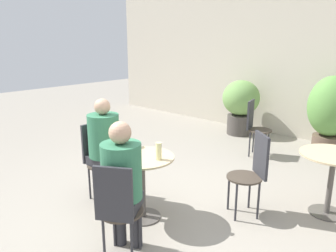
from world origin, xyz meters
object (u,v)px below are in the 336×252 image
(bistro_chair_3, at_px, (255,123))
(beer_glass_1, at_px, (124,148))
(bistro_chair_0, at_px, (98,154))
(bistro_chair_1, at_px, (117,206))
(bistro_chair_2, at_px, (253,168))
(seated_person_1, at_px, (122,178))
(potted_plant_0, at_px, (241,103))
(beer_glass_0, at_px, (159,151))
(seated_person_0, at_px, (105,142))
(cafe_table_far, at_px, (332,169))
(potted_plant_1, at_px, (331,111))
(cafe_table_near, at_px, (142,172))

(bistro_chair_3, bearing_deg, beer_glass_1, 164.08)
(bistro_chair_0, relative_size, bistro_chair_1, 1.00)
(bistro_chair_2, relative_size, beer_glass_1, 6.39)
(seated_person_1, distance_m, potted_plant_0, 4.29)
(beer_glass_0, bearing_deg, seated_person_1, -77.40)
(bistro_chair_0, distance_m, beer_glass_0, 0.99)
(seated_person_0, xyz_separation_m, beer_glass_0, (0.81, 0.07, 0.07))
(cafe_table_far, bearing_deg, beer_glass_0, -132.14)
(potted_plant_0, bearing_deg, seated_person_1, -72.95)
(beer_glass_0, relative_size, potted_plant_1, 0.14)
(cafe_table_far, relative_size, bistro_chair_0, 0.77)
(cafe_table_far, height_order, bistro_chair_3, bistro_chair_3)
(cafe_table_near, relative_size, bistro_chair_2, 0.77)
(bistro_chair_3, distance_m, seated_person_1, 3.19)
(beer_glass_0, xyz_separation_m, potted_plant_0, (-1.13, 3.52, -0.16))
(bistro_chair_1, distance_m, potted_plant_0, 4.44)
(cafe_table_near, height_order, potted_plant_0, potted_plant_0)
(bistro_chair_0, xyz_separation_m, beer_glass_0, (0.95, 0.07, 0.25))
(potted_plant_1, bearing_deg, potted_plant_0, 178.84)
(bistro_chair_2, bearing_deg, cafe_table_far, 81.57)
(cafe_table_far, relative_size, bistro_chair_1, 0.77)
(beer_glass_0, distance_m, potted_plant_0, 3.70)
(bistro_chair_3, bearing_deg, beer_glass_0, 172.13)
(bistro_chair_3, bearing_deg, bistro_chair_2, -166.64)
(bistro_chair_1, distance_m, seated_person_0, 1.21)
(cafe_table_near, height_order, beer_glass_1, beer_glass_1)
(seated_person_1, relative_size, potted_plant_1, 0.94)
(beer_glass_1, bearing_deg, potted_plant_0, 101.74)
(bistro_chair_3, xyz_separation_m, beer_glass_1, (-0.07, -2.72, 0.23))
(bistro_chair_0, height_order, potted_plant_0, potted_plant_0)
(bistro_chair_2, distance_m, bistro_chair_3, 1.98)
(seated_person_1, height_order, beer_glass_1, seated_person_1)
(cafe_table_far, bearing_deg, seated_person_0, -144.72)
(seated_person_1, bearing_deg, potted_plant_0, -104.22)
(beer_glass_0, bearing_deg, potted_plant_1, 80.58)
(cafe_table_near, relative_size, potted_plant_0, 0.64)
(bistro_chair_1, bearing_deg, bistro_chair_0, -60.00)
(bistro_chair_3, bearing_deg, seated_person_1, 173.25)
(bistro_chair_1, height_order, potted_plant_1, potted_plant_1)
(bistro_chair_2, height_order, seated_person_0, seated_person_0)
(beer_glass_1, bearing_deg, cafe_table_far, 43.43)
(bistro_chair_3, height_order, potted_plant_1, potted_plant_1)
(cafe_table_far, height_order, potted_plant_1, potted_plant_1)
(cafe_table_far, bearing_deg, bistro_chair_0, -146.50)
(cafe_table_near, xyz_separation_m, cafe_table_far, (1.45, 1.45, 0.01))
(seated_person_1, height_order, potted_plant_0, seated_person_1)
(bistro_chair_3, height_order, potted_plant_0, potted_plant_0)
(seated_person_1, distance_m, beer_glass_1, 0.66)
(bistro_chair_1, relative_size, potted_plant_1, 0.70)
(cafe_table_far, height_order, seated_person_0, seated_person_0)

